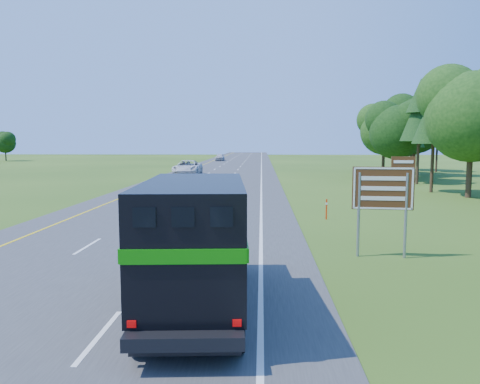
{
  "coord_description": "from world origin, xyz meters",
  "views": [
    {
      "loc": [
        5.5,
        -8.08,
        4.46
      ],
      "look_at": [
        4.41,
        15.66,
        1.87
      ],
      "focal_mm": 35.0,
      "sensor_mm": 36.0,
      "label": 1
    }
  ],
  "objects_px": {
    "far_car": "(220,157)",
    "exit_sign": "(384,192)",
    "horse_truck": "(196,240)",
    "white_suv": "(188,168)"
  },
  "relations": [
    {
      "from": "far_car",
      "to": "white_suv",
      "type": "bearing_deg",
      "value": -90.24
    },
    {
      "from": "white_suv",
      "to": "horse_truck",
      "type": "bearing_deg",
      "value": -80.63
    },
    {
      "from": "white_suv",
      "to": "exit_sign",
      "type": "bearing_deg",
      "value": -71.36
    },
    {
      "from": "white_suv",
      "to": "far_car",
      "type": "height_order",
      "value": "white_suv"
    },
    {
      "from": "far_car",
      "to": "exit_sign",
      "type": "xyz_separation_m",
      "value": [
        14.13,
        -88.2,
        1.68
      ]
    },
    {
      "from": "horse_truck",
      "to": "exit_sign",
      "type": "bearing_deg",
      "value": 38.38
    },
    {
      "from": "exit_sign",
      "to": "horse_truck",
      "type": "bearing_deg",
      "value": -131.53
    },
    {
      "from": "horse_truck",
      "to": "white_suv",
      "type": "distance_m",
      "value": 49.17
    },
    {
      "from": "horse_truck",
      "to": "exit_sign",
      "type": "height_order",
      "value": "exit_sign"
    },
    {
      "from": "horse_truck",
      "to": "far_car",
      "type": "distance_m",
      "value": 94.39
    }
  ]
}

